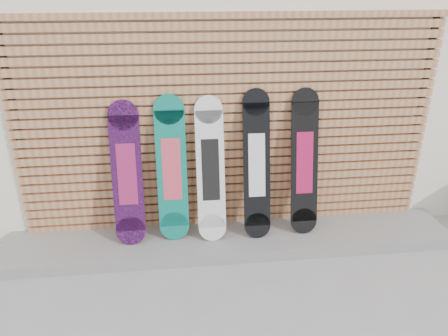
{
  "coord_description": "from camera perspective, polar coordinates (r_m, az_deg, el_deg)",
  "views": [
    {
      "loc": [
        -0.66,
        -3.16,
        2.59
      ],
      "look_at": [
        -0.21,
        0.75,
        0.85
      ],
      "focal_mm": 35.0,
      "sensor_mm": 36.0,
      "label": 1
    }
  ],
  "objects": [
    {
      "name": "building",
      "position": [
        6.81,
        3.5,
        17.13
      ],
      "size": [
        12.0,
        5.0,
        3.6
      ],
      "primitive_type": "cube",
      "color": "white",
      "rests_on": "ground"
    },
    {
      "name": "slat_wall",
      "position": [
        4.39,
        0.47,
        5.48
      ],
      "size": [
        4.26,
        0.08,
        2.29
      ],
      "color": "#AF7048",
      "rests_on": "ground"
    },
    {
      "name": "snowboard_3",
      "position": [
        4.36,
        4.29,
        0.37
      ],
      "size": [
        0.27,
        0.37,
        1.48
      ],
      "color": "black",
      "rests_on": "concrete_step"
    },
    {
      "name": "concrete_step",
      "position": [
        4.63,
        0.86,
        -9.3
      ],
      "size": [
        4.6,
        0.7,
        0.12
      ],
      "primitive_type": "cube",
      "color": "gray",
      "rests_on": "ground"
    },
    {
      "name": "snowboard_1",
      "position": [
        4.32,
        -6.84,
        -0.16
      ],
      "size": [
        0.3,
        0.3,
        1.45
      ],
      "color": "#0B7263",
      "rests_on": "concrete_step"
    },
    {
      "name": "snowboard_4",
      "position": [
        4.48,
        10.46,
        0.67
      ],
      "size": [
        0.28,
        0.34,
        1.48
      ],
      "color": "black",
      "rests_on": "concrete_step"
    },
    {
      "name": "snowboard_0",
      "position": [
        4.34,
        -12.54,
        -0.8
      ],
      "size": [
        0.29,
        0.35,
        1.41
      ],
      "color": "black",
      "rests_on": "concrete_step"
    },
    {
      "name": "ground",
      "position": [
        4.14,
        4.22,
        -14.97
      ],
      "size": [
        80.0,
        80.0,
        0.0
      ],
      "primitive_type": "plane",
      "color": "gray",
      "rests_on": "ground"
    },
    {
      "name": "snowboard_2",
      "position": [
        4.31,
        -1.78,
        -0.25
      ],
      "size": [
        0.28,
        0.37,
        1.43
      ],
      "color": "silver",
      "rests_on": "concrete_step"
    }
  ]
}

